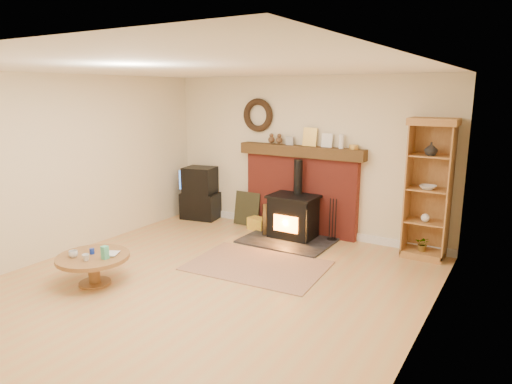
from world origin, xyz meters
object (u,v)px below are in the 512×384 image
Objects in this scene: wood_stove at (292,218)px; coffee_table at (93,261)px; tv_unit at (200,194)px; curio_cabinet at (429,189)px.

coffee_table is (-1.27, -2.89, -0.04)m from wood_stove.
tv_unit is (-2.04, 0.20, 0.12)m from wood_stove.
curio_cabinet is 4.62m from coffee_table.
tv_unit is 0.49× the size of curio_cabinet.
curio_cabinet is (2.00, 0.28, 0.65)m from wood_stove.
curio_cabinet is (4.04, 0.09, 0.53)m from tv_unit.
wood_stove is 2.13m from curio_cabinet.
curio_cabinet reaches higher than tv_unit.
curio_cabinet is at bearing 8.03° from wood_stove.
wood_stove is 1.59× the size of coffee_table.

